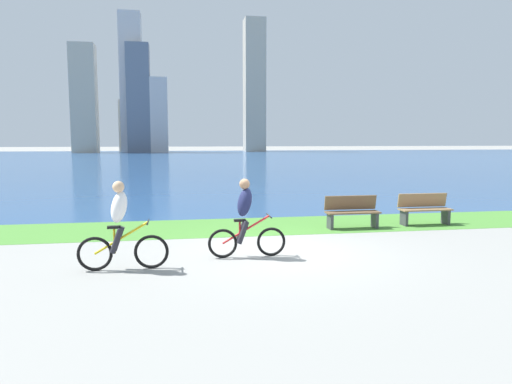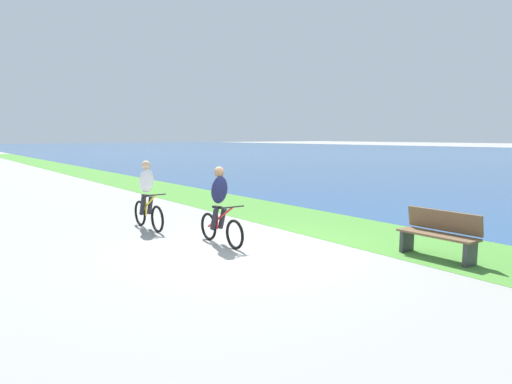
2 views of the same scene
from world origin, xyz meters
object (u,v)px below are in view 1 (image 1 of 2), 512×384
object	(u,v)px
cyclist_lead	(245,218)
bench_far_along_path	(424,209)
bench_near_path	(352,212)
cyclist_trailing	(121,226)

from	to	relation	value
cyclist_lead	bench_far_along_path	xyz separation A→B (m)	(5.66, 2.89, -0.38)
cyclist_lead	bench_near_path	xyz separation A→B (m)	(3.39, 2.72, -0.38)
cyclist_trailing	bench_far_along_path	bearing A→B (deg)	23.12
bench_near_path	bench_far_along_path	world-z (taller)	same
cyclist_lead	bench_far_along_path	size ratio (longest dim) A/B	1.10
cyclist_trailing	bench_far_along_path	xyz separation A→B (m)	(8.11, 3.46, -0.39)
bench_far_along_path	bench_near_path	bearing A→B (deg)	-175.75
cyclist_trailing	cyclist_lead	bearing A→B (deg)	13.11
cyclist_trailing	bench_far_along_path	world-z (taller)	cyclist_trailing
cyclist_lead	cyclist_trailing	world-z (taller)	cyclist_trailing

